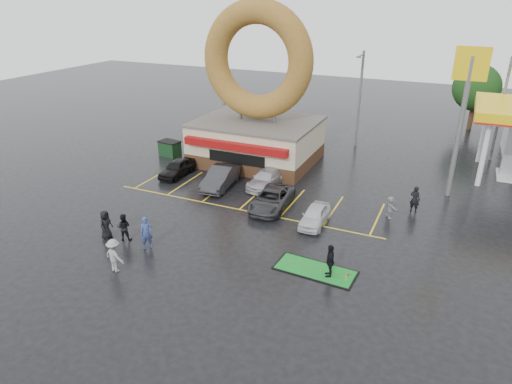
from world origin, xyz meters
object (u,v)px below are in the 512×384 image
at_px(car_white, 315,215).
at_px(streetlight_mid, 360,97).
at_px(streetlight_left, 223,87).
at_px(putting_green, 315,270).
at_px(car_grey, 272,199).
at_px(person_cameraman, 330,261).
at_px(car_silver, 266,178).
at_px(shell_sign, 466,96).
at_px(car_black, 177,168).
at_px(dumpster, 170,149).
at_px(car_dgrey, 221,177).
at_px(streetlight_right, 501,107).
at_px(person_blue, 146,233).
at_px(donut_shop, 257,112).

bearing_deg(car_white, streetlight_mid, 92.92).
height_order(streetlight_left, putting_green, streetlight_left).
distance_m(car_grey, person_cameraman, 8.84).
relative_size(car_silver, car_white, 1.24).
xyz_separation_m(shell_sign, car_black, (-20.45, -4.96, -6.71)).
height_order(car_white, dumpster, dumpster).
relative_size(car_dgrey, car_grey, 0.98).
bearing_deg(person_cameraman, shell_sign, 141.42).
distance_m(car_silver, person_cameraman, 12.67).
xyz_separation_m(streetlight_left, car_grey, (11.94, -15.34, -4.11)).
height_order(car_silver, person_cameraman, person_cameraman).
bearing_deg(streetlight_right, car_white, -119.93).
bearing_deg(streetlight_mid, car_dgrey, -116.08).
bearing_deg(car_silver, person_cameraman, -49.08).
distance_m(streetlight_mid, putting_green, 23.32).
bearing_deg(car_white, person_blue, -140.76).
bearing_deg(donut_shop, car_grey, -59.53).
distance_m(streetlight_mid, car_grey, 16.98).
distance_m(car_silver, person_blue, 11.76).
xyz_separation_m(shell_sign, streetlight_right, (3.00, 9.92, -2.60)).
height_order(car_dgrey, dumpster, car_dgrey).
relative_size(streetlight_left, car_dgrey, 1.89).
distance_m(shell_sign, streetlight_mid, 12.93).
height_order(streetlight_right, car_black, streetlight_right).
bearing_deg(person_cameraman, streetlight_mid, 171.21).
distance_m(car_black, person_cameraman, 17.81).
bearing_deg(streetlight_left, streetlight_mid, 4.09).
distance_m(car_black, person_blue, 11.55).
relative_size(streetlight_left, car_grey, 1.86).
bearing_deg(dumpster, car_silver, -6.76).
distance_m(car_black, putting_green, 17.00).
distance_m(streetlight_right, car_dgrey, 24.89).
height_order(shell_sign, car_grey, shell_sign).
bearing_deg(car_silver, donut_shop, 123.91).
distance_m(streetlight_mid, dumpster, 18.35).
relative_size(car_black, car_white, 1.10).
xyz_separation_m(streetlight_right, car_grey, (-14.06, -17.34, -4.11)).
bearing_deg(dumpster, person_cameraman, -25.77).
bearing_deg(streetlight_left, car_silver, -49.86).
bearing_deg(person_cameraman, car_white, -173.42).
xyz_separation_m(car_grey, car_white, (3.46, -1.08, -0.06)).
xyz_separation_m(donut_shop, streetlight_left, (-7.00, 6.95, 0.32)).
distance_m(streetlight_right, dumpster, 29.31).
distance_m(car_silver, dumpster, 11.36).
relative_size(streetlight_right, person_cameraman, 4.73).
distance_m(streetlight_mid, person_blue, 25.53).
bearing_deg(car_silver, putting_green, -51.53).
relative_size(car_white, person_blue, 1.80).
xyz_separation_m(donut_shop, streetlight_right, (19.00, 8.95, 0.32)).
bearing_deg(person_cameraman, dumpster, -143.07).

